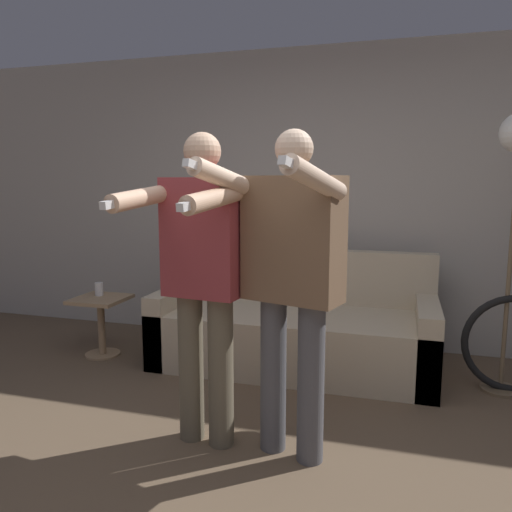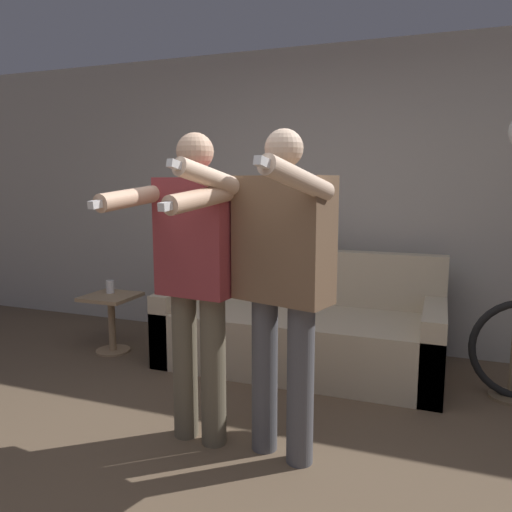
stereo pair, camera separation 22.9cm
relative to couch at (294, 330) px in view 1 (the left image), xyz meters
The scene contains 8 objects.
ground_plane 1.87m from the couch, 87.53° to the right, with size 16.00×16.00×0.00m, color brown.
wall_back 1.21m from the couch, 83.09° to the left, with size 10.00×0.05×2.60m.
couch is the anchor object (origin of this frame).
person_left 1.52m from the couch, 99.71° to the right, with size 0.54×0.71×1.71m.
person_right 1.53m from the couch, 78.95° to the right, with size 0.68×0.77×1.71m.
cat 0.78m from the couch, 96.55° to the left, with size 0.42×0.14×0.20m.
side_table 1.62m from the couch, behind, with size 0.41×0.41×0.50m.
cup 1.68m from the couch, behind, with size 0.07×0.07×0.11m.
Camera 1 is at (0.71, -1.92, 1.46)m, focal length 35.00 mm.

